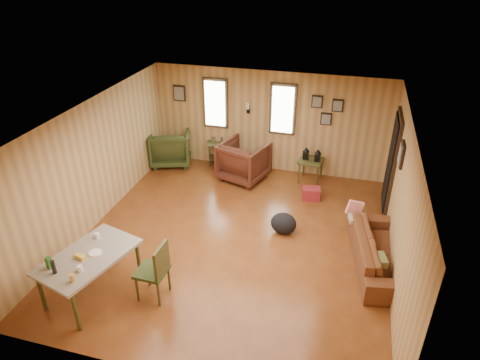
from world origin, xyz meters
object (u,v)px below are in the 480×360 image
object	(u,v)px
end_table	(219,148)
sofa	(380,248)
recliner_green	(171,145)
dining_table	(88,260)
recliner_brown	(244,159)
side_table	(311,159)

from	to	relation	value
end_table	sofa	bearing A→B (deg)	-38.60
sofa	recliner_green	size ratio (longest dim) A/B	2.04
dining_table	sofa	bearing A→B (deg)	39.00
recliner_brown	end_table	bearing A→B (deg)	-20.83
end_table	side_table	distance (m)	2.35
side_table	dining_table	world-z (taller)	dining_table
recliner_brown	recliner_green	size ratio (longest dim) A/B	1.03
side_table	dining_table	size ratio (longest dim) A/B	0.51
recliner_green	end_table	xyz separation A→B (m)	(1.14, 0.32, -0.09)
sofa	end_table	size ratio (longest dim) A/B	2.79
sofa	dining_table	size ratio (longest dim) A/B	1.21
end_table	dining_table	bearing A→B (deg)	-95.52
dining_table	recliner_brown	bearing A→B (deg)	88.79
side_table	recliner_green	bearing A→B (deg)	179.70
end_table	recliner_brown	bearing A→B (deg)	-37.85
end_table	side_table	world-z (taller)	side_table
recliner_brown	recliner_green	distance (m)	1.97
recliner_brown	side_table	world-z (taller)	recliner_brown
recliner_green	dining_table	distance (m)	4.63
sofa	dining_table	xyz separation A→B (m)	(-4.29, -1.86, 0.29)
sofa	recliner_brown	distance (m)	3.85
side_table	end_table	bearing A→B (deg)	171.59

